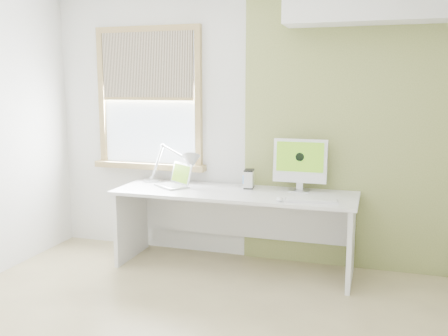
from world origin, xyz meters
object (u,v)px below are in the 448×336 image
at_px(laptop, 176,181).
at_px(imac, 300,162).
at_px(desk_lamp, 183,165).
at_px(desk, 236,211).
at_px(external_drive, 249,179).

xyz_separation_m(laptop, imac, (1.16, 0.15, 0.21)).
height_order(desk_lamp, laptop, desk_lamp).
xyz_separation_m(desk, imac, (0.56, 0.15, 0.46)).
relative_size(desk_lamp, external_drive, 3.80).
bearing_deg(laptop, imac, 7.17).
relative_size(laptop, imac, 0.82).
relative_size(desk, laptop, 5.53).
height_order(desk_lamp, external_drive, desk_lamp).
bearing_deg(external_drive, desk, -125.76).
distance_m(laptop, imac, 1.19).
distance_m(desk, desk_lamp, 0.68).
bearing_deg(laptop, external_drive, 10.11).
bearing_deg(imac, desk, -165.16).
xyz_separation_m(desk_lamp, laptop, (-0.06, -0.06, -0.15)).
xyz_separation_m(desk, desk_lamp, (-0.54, 0.06, 0.40)).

